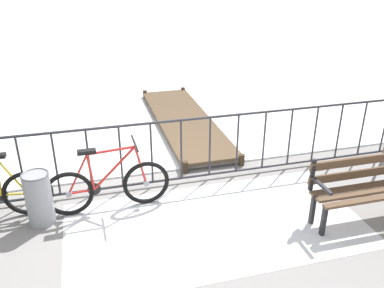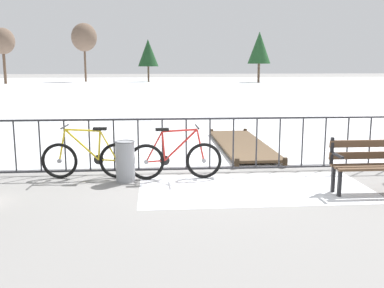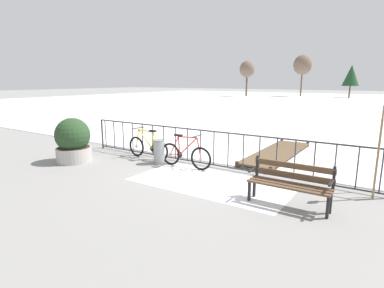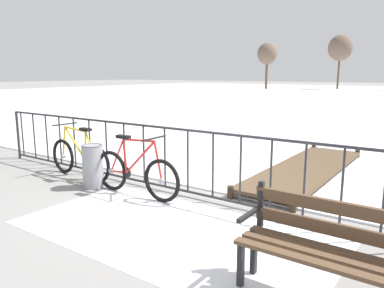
# 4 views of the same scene
# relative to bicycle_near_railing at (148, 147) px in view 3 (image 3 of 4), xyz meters

# --- Properties ---
(ground_plane) EXTENTS (160.00, 160.00, 0.00)m
(ground_plane) POSITION_rel_bicycle_near_railing_xyz_m (2.04, 0.26, -0.37)
(ground_plane) COLOR gray
(frozen_pond) EXTENTS (80.00, 56.00, 0.03)m
(frozen_pond) POSITION_rel_bicycle_near_railing_xyz_m (2.04, 28.66, -0.35)
(frozen_pond) COLOR white
(frozen_pond) RESTS_ON ground
(snow_patch) EXTENTS (3.88, 2.00, 0.01)m
(snow_patch) POSITION_rel_bicycle_near_railing_xyz_m (2.88, -0.94, -0.36)
(snow_patch) COLOR white
(snow_patch) RESTS_ON ground
(railing_fence) EXTENTS (9.06, 0.06, 1.07)m
(railing_fence) POSITION_rel_bicycle_near_railing_xyz_m (2.04, 0.26, 0.19)
(railing_fence) COLOR #2D2D33
(railing_fence) RESTS_ON ground
(bicycle_near_railing) EXTENTS (1.71, 0.52, 0.97)m
(bicycle_near_railing) POSITION_rel_bicycle_near_railing_xyz_m (0.00, 0.00, 0.00)
(bicycle_near_railing) COLOR black
(bicycle_near_railing) RESTS_ON ground
(bicycle_second) EXTENTS (1.71, 0.52, 0.97)m
(bicycle_second) POSITION_rel_bicycle_near_railing_xyz_m (1.57, -0.18, 0.00)
(bicycle_second) COLOR black
(bicycle_second) RESTS_ON ground
(park_bench) EXTENTS (1.60, 0.49, 0.89)m
(park_bench) POSITION_rel_bicycle_near_railing_xyz_m (4.88, -1.26, 0.14)
(park_bench) COLOR brown
(park_bench) RESTS_ON ground
(planter_with_shrub) EXTENTS (1.05, 1.05, 1.36)m
(planter_with_shrub) POSITION_rel_bicycle_near_railing_xyz_m (-1.66, -1.54, 0.28)
(planter_with_shrub) COLOR #ADA8A0
(planter_with_shrub) RESTS_ON ground
(trash_bin) EXTENTS (0.35, 0.35, 0.73)m
(trash_bin) POSITION_rel_bicycle_near_railing_xyz_m (0.68, -0.27, 0.00)
(trash_bin) COLOR gray
(trash_bin) RESTS_ON ground
(oar_upright) EXTENTS (0.04, 0.16, 1.98)m
(oar_upright) POSITION_rel_bicycle_near_railing_xyz_m (6.26, 0.06, 0.77)
(oar_upright) COLOR #937047
(oar_upright) RESTS_ON ground
(wooden_dock) EXTENTS (1.10, 4.17, 0.20)m
(wooden_dock) POSITION_rel_bicycle_near_railing_xyz_m (3.35, 2.60, -0.25)
(wooden_dock) COLOR brown
(wooden_dock) RESTS_ON ground
(tree_far_west) EXTENTS (2.34, 2.34, 5.52)m
(tree_far_west) POSITION_rel_bicycle_near_railing_xyz_m (-13.68, 38.69, 3.82)
(tree_far_west) COLOR brown
(tree_far_west) RESTS_ON ground
(tree_west_mid) EXTENTS (2.78, 2.78, 6.39)m
(tree_west_mid) POSITION_rel_bicycle_near_railing_xyz_m (-6.40, 43.21, 4.47)
(tree_west_mid) COLOR brown
(tree_west_mid) RESTS_ON ground
(tree_east_mid) EXTENTS (2.27, 2.27, 4.67)m
(tree_east_mid) POSITION_rel_bicycle_near_railing_xyz_m (0.58, 42.74, 2.81)
(tree_east_mid) COLOR brown
(tree_east_mid) RESTS_ON ground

